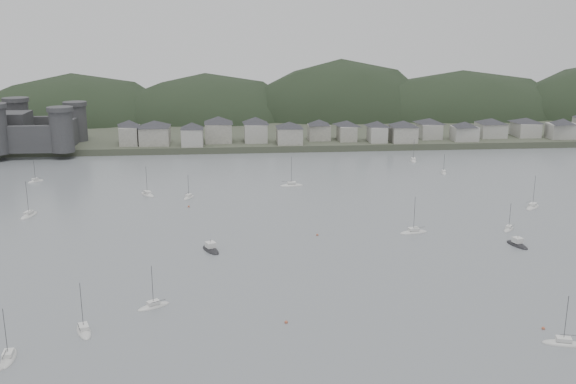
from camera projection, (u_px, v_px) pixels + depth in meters
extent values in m
plane|color=slate|center=(320.00, 310.00, 134.77)|extent=(900.00, 900.00, 0.00)
cube|color=#383D2D|center=(258.00, 114.00, 418.68)|extent=(900.00, 250.00, 3.00)
ellipsoid|color=black|center=(77.00, 140.00, 389.72)|extent=(138.98, 92.48, 81.13)
ellipsoid|color=black|center=(207.00, 138.00, 397.42)|extent=(132.08, 90.41, 79.74)
ellipsoid|color=black|center=(340.00, 140.00, 405.41)|extent=(133.88, 88.37, 101.41)
ellipsoid|color=black|center=(459.00, 136.00, 406.54)|extent=(165.81, 81.78, 82.55)
cylinder|color=#38383A|center=(62.00, 132.00, 283.69)|extent=(10.00, 10.00, 18.00)
cylinder|color=#38383A|center=(18.00, 122.00, 310.03)|extent=(11.00, 11.00, 19.00)
cylinder|color=#38383A|center=(76.00, 123.00, 310.80)|extent=(10.00, 10.00, 17.00)
cube|color=#38383A|center=(18.00, 129.00, 309.95)|extent=(56.00, 3.50, 12.00)
cube|color=#38383A|center=(70.00, 133.00, 297.93)|extent=(3.50, 30.00, 12.00)
cube|color=#38383A|center=(7.00, 130.00, 294.99)|extent=(20.00, 16.00, 16.00)
cube|color=gray|center=(130.00, 135.00, 302.61)|extent=(8.34, 12.91, 8.59)
pyramid|color=#27262B|center=(129.00, 123.00, 301.15)|extent=(15.78, 15.78, 3.01)
cube|color=gray|center=(155.00, 135.00, 303.04)|extent=(13.68, 13.35, 8.36)
pyramid|color=#27262B|center=(154.00, 124.00, 301.62)|extent=(20.07, 20.07, 2.93)
cube|color=#A09F97|center=(192.00, 137.00, 299.51)|extent=(9.78, 10.20, 8.08)
pyramid|color=#27262B|center=(192.00, 125.00, 298.14)|extent=(14.83, 14.83, 2.83)
cube|color=gray|center=(219.00, 132.00, 309.72)|extent=(12.59, 13.33, 9.09)
pyramid|color=#27262B|center=(218.00, 120.00, 308.17)|extent=(19.24, 19.24, 3.18)
cube|color=#A09F97|center=(256.00, 132.00, 309.81)|extent=(10.74, 12.17, 8.87)
pyramid|color=#27262B|center=(256.00, 120.00, 308.29)|extent=(17.01, 17.01, 3.10)
cube|color=gray|center=(289.00, 135.00, 304.99)|extent=(11.63, 12.09, 7.69)
pyramid|color=#27262B|center=(289.00, 125.00, 303.68)|extent=(17.61, 17.61, 2.69)
cube|color=gray|center=(319.00, 132.00, 314.71)|extent=(10.37, 9.35, 7.44)
pyramid|color=#27262B|center=(319.00, 122.00, 313.44)|extent=(14.65, 14.65, 2.60)
cube|color=gray|center=(347.00, 133.00, 313.59)|extent=(8.24, 12.20, 7.22)
pyramid|color=#27262B|center=(347.00, 123.00, 312.36)|extent=(15.17, 15.17, 2.53)
cube|color=#A09F97|center=(377.00, 134.00, 309.71)|extent=(8.06, 10.91, 7.46)
pyramid|color=#27262B|center=(378.00, 124.00, 308.44)|extent=(14.08, 14.08, 2.61)
cube|color=gray|center=(403.00, 134.00, 309.33)|extent=(11.73, 11.78, 7.66)
pyramid|color=#27262B|center=(404.00, 123.00, 308.02)|extent=(17.46, 17.46, 2.68)
cube|color=#A09F97|center=(429.00, 131.00, 320.24)|extent=(10.19, 13.02, 7.33)
pyramid|color=#27262B|center=(429.00, 121.00, 318.99)|extent=(17.23, 17.23, 2.57)
cube|color=#A09F97|center=(464.00, 133.00, 313.07)|extent=(11.70, 9.81, 6.88)
pyramid|color=#27262B|center=(465.00, 124.00, 311.90)|extent=(15.97, 15.97, 2.41)
cube|color=#A09F97|center=(491.00, 130.00, 323.05)|extent=(12.83, 12.48, 7.00)
pyramid|color=#27262B|center=(491.00, 121.00, 321.86)|extent=(18.79, 18.79, 2.45)
cube|color=#A09F97|center=(525.00, 129.00, 325.15)|extent=(11.07, 13.50, 6.97)
pyramid|color=#27262B|center=(526.00, 120.00, 323.96)|extent=(18.25, 18.25, 2.44)
cube|color=#A09F97|center=(562.00, 131.00, 319.02)|extent=(13.75, 9.12, 7.34)
pyramid|color=#27262B|center=(563.00, 121.00, 317.77)|extent=(16.97, 16.97, 2.57)
ellipsoid|color=silver|center=(413.00, 233.00, 184.27)|extent=(8.82, 4.30, 1.69)
cube|color=silver|center=(414.00, 229.00, 183.98)|extent=(3.26, 2.40, 0.70)
cylinder|color=#3F3F42|center=(414.00, 215.00, 182.90)|extent=(0.12, 0.12, 10.57)
cylinder|color=#3F3F42|center=(419.00, 227.00, 183.69)|extent=(3.75, 0.84, 0.10)
ellipsoid|color=silver|center=(36.00, 182.00, 244.28)|extent=(5.99, 6.06, 1.29)
cube|color=silver|center=(35.00, 179.00, 244.04)|extent=(2.60, 2.61, 0.70)
cylinder|color=#3F3F42|center=(35.00, 171.00, 243.22)|extent=(0.12, 0.12, 8.07)
cylinder|color=#3F3F42|center=(37.00, 178.00, 243.17)|extent=(2.10, 2.15, 0.10)
ellipsoid|color=silver|center=(413.00, 161.00, 281.08)|extent=(3.48, 7.86, 1.52)
cube|color=silver|center=(413.00, 159.00, 280.81)|extent=(2.03, 2.87, 0.70)
cylinder|color=#3F3F42|center=(414.00, 150.00, 279.84)|extent=(0.12, 0.12, 9.49)
cylinder|color=#3F3F42|center=(412.00, 157.00, 281.96)|extent=(0.58, 3.40, 0.10)
ellipsoid|color=silver|center=(443.00, 173.00, 258.00)|extent=(2.91, 6.43, 1.24)
cube|color=silver|center=(444.00, 171.00, 257.76)|extent=(1.68, 2.35, 0.70)
cylinder|color=#3F3F42|center=(444.00, 163.00, 256.98)|extent=(0.12, 0.12, 7.75)
cylinder|color=#3F3F42|center=(442.00, 169.00, 258.67)|extent=(0.52, 2.77, 0.10)
ellipsoid|color=silver|center=(9.00, 359.00, 114.92)|extent=(3.24, 7.85, 1.53)
cube|color=silver|center=(8.00, 353.00, 114.65)|extent=(1.95, 2.83, 0.70)
cylinder|color=#3F3F42|center=(6.00, 333.00, 113.68)|extent=(0.12, 0.12, 9.54)
cylinder|color=#3F3F42|center=(4.00, 354.00, 113.18)|extent=(0.46, 3.42, 0.10)
ellipsoid|color=silver|center=(147.00, 195.00, 225.09)|extent=(6.77, 8.05, 1.61)
cube|color=silver|center=(147.00, 192.00, 224.81)|extent=(3.08, 3.32, 0.70)
cylinder|color=#3F3F42|center=(147.00, 181.00, 223.78)|extent=(0.12, 0.12, 10.06)
cylinder|color=#3F3F42|center=(144.00, 191.00, 223.46)|extent=(2.19, 3.01, 0.10)
ellipsoid|color=silver|center=(29.00, 216.00, 200.51)|extent=(4.86, 9.15, 1.75)
cube|color=silver|center=(29.00, 212.00, 200.22)|extent=(2.62, 3.44, 0.70)
cylinder|color=#3F3F42|center=(27.00, 199.00, 199.10)|extent=(0.12, 0.12, 10.91)
cylinder|color=#3F3F42|center=(28.00, 212.00, 198.64)|extent=(1.07, 3.83, 0.10)
ellipsoid|color=silver|center=(154.00, 307.00, 135.94)|extent=(7.44, 5.80, 1.46)
cube|color=silver|center=(153.00, 302.00, 135.68)|extent=(3.01, 2.70, 0.70)
cylinder|color=#3F3F42|center=(152.00, 286.00, 134.75)|extent=(0.12, 0.12, 9.11)
cylinder|color=#3F3F42|center=(158.00, 301.00, 134.97)|extent=(2.85, 1.80, 0.10)
ellipsoid|color=silver|center=(292.00, 186.00, 237.78)|extent=(8.99, 3.68, 1.75)
cube|color=silver|center=(292.00, 183.00, 237.49)|extent=(3.24, 2.23, 0.70)
cylinder|color=#3F3F42|center=(292.00, 171.00, 236.37)|extent=(0.12, 0.12, 10.94)
cylinder|color=#3F3F42|center=(287.00, 181.00, 237.37)|extent=(3.93, 0.50, 0.10)
ellipsoid|color=silver|center=(563.00, 344.00, 120.09)|extent=(8.05, 4.46, 1.53)
cube|color=silver|center=(564.00, 339.00, 119.82)|extent=(3.04, 2.36, 0.70)
cylinder|color=#3F3F42|center=(566.00, 320.00, 118.84)|extent=(0.12, 0.12, 9.59)
cylinder|color=#3F3F42|center=(570.00, 335.00, 120.16)|extent=(3.35, 1.04, 0.10)
ellipsoid|color=silver|center=(509.00, 230.00, 187.15)|extent=(5.57, 5.95, 1.24)
cube|color=silver|center=(509.00, 227.00, 186.92)|extent=(2.45, 2.52, 0.70)
cylinder|color=#3F3F42|center=(510.00, 216.00, 186.14)|extent=(0.12, 0.12, 7.72)
cylinder|color=#3F3F42|center=(513.00, 226.00, 186.04)|extent=(1.91, 2.15, 0.10)
ellipsoid|color=silver|center=(532.00, 208.00, 209.70)|extent=(7.88, 7.80, 1.68)
cube|color=silver|center=(533.00, 204.00, 209.42)|extent=(3.39, 3.38, 0.70)
cylinder|color=#3F3F42|center=(534.00, 191.00, 208.34)|extent=(0.12, 0.12, 10.50)
cylinder|color=#3F3F42|center=(528.00, 202.00, 210.20)|extent=(2.77, 2.72, 0.10)
ellipsoid|color=silver|center=(84.00, 332.00, 125.04)|extent=(5.16, 8.35, 1.59)
cube|color=silver|center=(83.00, 326.00, 124.76)|extent=(2.61, 3.22, 0.70)
cylinder|color=#3F3F42|center=(82.00, 307.00, 123.74)|extent=(0.12, 0.12, 9.95)
cylinder|color=#3F3F42|center=(79.00, 327.00, 123.28)|extent=(1.34, 3.39, 0.10)
ellipsoid|color=silver|center=(189.00, 198.00, 221.59)|extent=(4.57, 6.53, 1.26)
cube|color=silver|center=(189.00, 195.00, 221.36)|extent=(2.21, 2.59, 0.70)
cylinder|color=#3F3F42|center=(188.00, 186.00, 220.56)|extent=(0.12, 0.12, 7.86)
cylinder|color=#3F3F42|center=(187.00, 193.00, 222.16)|extent=(1.33, 2.59, 0.10)
ellipsoid|color=black|center=(517.00, 245.00, 173.82)|extent=(4.90, 8.35, 1.73)
cube|color=silver|center=(518.00, 240.00, 173.44)|extent=(2.77, 2.88, 1.40)
cylinder|color=#3F3F42|center=(518.00, 237.00, 173.21)|extent=(0.10, 0.10, 1.20)
ellipsoid|color=black|center=(211.00, 250.00, 170.00)|extent=(6.20, 8.79, 1.83)
cube|color=silver|center=(211.00, 245.00, 169.60)|extent=(3.16, 3.24, 1.40)
cylinder|color=#3F3F42|center=(211.00, 241.00, 169.37)|extent=(0.10, 0.10, 1.20)
sphere|color=#AC5439|center=(189.00, 206.00, 210.52)|extent=(0.70, 0.70, 0.70)
sphere|color=#AC5439|center=(286.00, 322.00, 128.73)|extent=(0.70, 0.70, 0.70)
sphere|color=#AC5439|center=(543.00, 328.00, 126.12)|extent=(0.70, 0.70, 0.70)
sphere|color=#AC5439|center=(317.00, 235.00, 182.08)|extent=(0.70, 0.70, 0.70)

